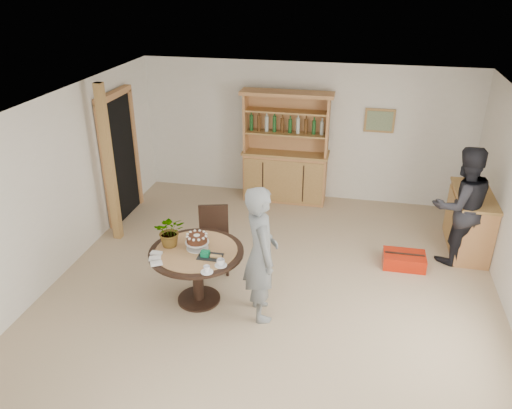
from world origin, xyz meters
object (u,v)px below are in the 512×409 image
at_px(dining_chair, 214,234).
at_px(red_suitcase, 404,260).
at_px(teen_boy, 261,254).
at_px(adult_person, 461,206).
at_px(dining_table, 197,261).
at_px(sideboard, 470,222).
at_px(hutch, 285,164).

bearing_deg(dining_chair, red_suitcase, -3.22).
relative_size(teen_boy, adult_person, 0.98).
bearing_deg(dining_table, sideboard, 30.41).
bearing_deg(dining_table, hutch, 79.98).
bearing_deg(dining_chair, hutch, 60.80).
distance_m(hutch, sideboard, 3.29).
distance_m(teen_boy, adult_person, 3.14).
height_order(dining_table, adult_person, adult_person).
height_order(dining_table, dining_chair, dining_chair).
relative_size(dining_table, red_suitcase, 1.99).
distance_m(dining_chair, teen_boy, 1.32).
xyz_separation_m(hutch, red_suitcase, (2.08, -1.96, -0.59)).
distance_m(dining_table, teen_boy, 0.90).
bearing_deg(dining_chair, teen_boy, -62.33).
distance_m(dining_table, adult_person, 3.83).
xyz_separation_m(dining_table, adult_person, (3.39, 1.75, 0.29)).
height_order(hutch, red_suitcase, hutch).
bearing_deg(adult_person, dining_chair, -5.71).
relative_size(hutch, red_suitcase, 3.38).
relative_size(dining_table, adult_person, 0.67).
height_order(teen_boy, red_suitcase, teen_boy).
relative_size(sideboard, adult_person, 0.71).
xyz_separation_m(hutch, sideboard, (3.04, -1.24, -0.22)).
bearing_deg(dining_table, teen_boy, -6.71).
height_order(dining_chair, teen_boy, teen_boy).
bearing_deg(teen_boy, sideboard, -74.59).
bearing_deg(red_suitcase, adult_person, 24.59).
relative_size(dining_table, teen_boy, 0.69).
relative_size(hutch, sideboard, 1.62).
relative_size(hutch, dining_table, 1.70).
bearing_deg(dining_table, adult_person, 27.33).
xyz_separation_m(sideboard, dining_chair, (-3.66, -1.31, 0.06)).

